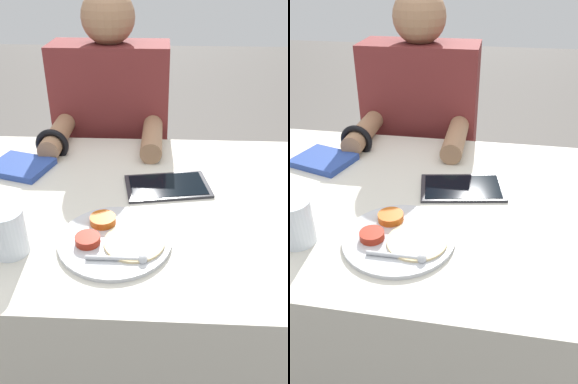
% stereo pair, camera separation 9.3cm
% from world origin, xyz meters
% --- Properties ---
extents(ground_plane, '(12.00, 12.00, 0.00)m').
position_xyz_m(ground_plane, '(0.00, 0.00, 0.00)').
color(ground_plane, '#605B56').
extents(dining_table, '(1.21, 0.80, 0.71)m').
position_xyz_m(dining_table, '(0.00, 0.00, 0.36)').
color(dining_table, beige).
rests_on(dining_table, ground_plane).
extents(thali_tray, '(0.26, 0.26, 0.03)m').
position_xyz_m(thali_tray, '(0.04, -0.18, 0.72)').
color(thali_tray, '#B7BABF').
rests_on(thali_tray, dining_table).
extents(red_notebook, '(0.21, 0.19, 0.02)m').
position_xyz_m(red_notebook, '(-0.29, 0.15, 0.72)').
color(red_notebook, silver).
rests_on(red_notebook, dining_table).
extents(tablet_device, '(0.26, 0.18, 0.01)m').
position_xyz_m(tablet_device, '(0.17, 0.07, 0.71)').
color(tablet_device, '#28282D').
rests_on(tablet_device, dining_table).
extents(person_diner, '(0.43, 0.46, 1.19)m').
position_xyz_m(person_diner, '(-0.05, 0.55, 0.55)').
color(person_diner, black).
rests_on(person_diner, ground_plane).
extents(drinking_glass, '(0.08, 0.08, 0.11)m').
position_xyz_m(drinking_glass, '(-0.18, -0.22, 0.76)').
color(drinking_glass, silver).
rests_on(drinking_glass, dining_table).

